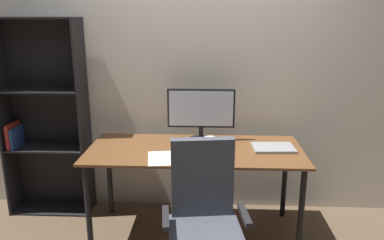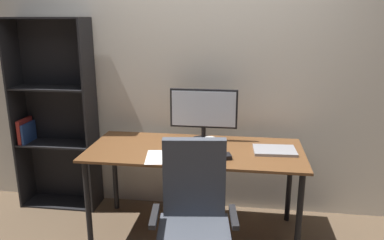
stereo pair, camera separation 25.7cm
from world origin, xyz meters
TOP-DOWN VIEW (x-y plane):
  - ground_plane at (0.00, 0.00)m, footprint 12.00×12.00m
  - back_wall at (0.00, 0.54)m, footprint 6.40×0.10m
  - desk at (0.00, 0.00)m, footprint 1.69×0.74m
  - monitor at (0.04, 0.23)m, footprint 0.56×0.20m
  - keyboard at (0.04, -0.17)m, footprint 0.29×0.12m
  - mouse at (0.26, -0.17)m, footprint 0.08×0.11m
  - coffee_mug at (0.12, 0.01)m, footprint 0.10×0.09m
  - laptop at (0.61, 0.02)m, footprint 0.33×0.25m
  - paper_sheet at (-0.23, -0.21)m, footprint 0.25×0.32m
  - office_chair at (0.09, -0.70)m, footprint 0.55×0.54m
  - bookshelf at (-1.35, 0.37)m, footprint 0.72×0.28m

SIDE VIEW (x-z plane):
  - ground_plane at x=0.00m, z-range 0.00..0.00m
  - office_chair at x=0.09m, z-range -0.05..0.96m
  - desk at x=0.00m, z-range 0.29..1.03m
  - paper_sheet at x=-0.23m, z-range 0.74..0.74m
  - keyboard at x=0.04m, z-range 0.74..0.76m
  - laptop at x=0.61m, z-range 0.74..0.76m
  - mouse at x=0.26m, z-range 0.74..0.77m
  - coffee_mug at x=0.12m, z-range 0.74..0.84m
  - bookshelf at x=-1.35m, z-range -0.01..1.73m
  - monitor at x=0.04m, z-range 0.77..1.21m
  - back_wall at x=0.00m, z-range 0.00..2.60m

